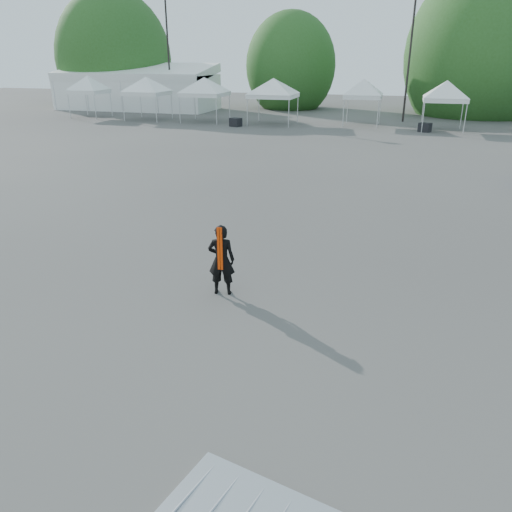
# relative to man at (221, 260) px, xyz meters

# --- Properties ---
(ground) EXTENTS (120.00, 120.00, 0.00)m
(ground) POSITION_rel_man_xyz_m (0.28, 1.07, -0.80)
(ground) COLOR #474442
(ground) RESTS_ON ground
(marquee) EXTENTS (15.00, 6.25, 4.23)m
(marquee) POSITION_rel_man_xyz_m (-21.72, 36.07, 1.17)
(marquee) COLOR white
(marquee) RESTS_ON ground
(light_pole_west) EXTENTS (0.60, 0.25, 10.30)m
(light_pole_west) POSITION_rel_man_xyz_m (-17.72, 35.07, 4.97)
(light_pole_west) COLOR black
(light_pole_west) RESTS_ON ground
(light_pole_east) EXTENTS (0.60, 0.25, 9.80)m
(light_pole_east) POSITION_rel_man_xyz_m (3.28, 33.07, 4.72)
(light_pole_east) COLOR black
(light_pole_east) RESTS_ON ground
(tree_far_w) EXTENTS (4.80, 4.80, 7.30)m
(tree_far_w) POSITION_rel_man_xyz_m (-25.72, 39.07, 3.74)
(tree_far_w) COLOR #382314
(tree_far_w) RESTS_ON ground
(tree_mid_w) EXTENTS (4.16, 4.16, 6.33)m
(tree_mid_w) POSITION_rel_man_xyz_m (-7.72, 41.07, 3.13)
(tree_mid_w) COLOR #382314
(tree_mid_w) RESTS_ON ground
(tree_mid_e) EXTENTS (5.12, 5.12, 7.79)m
(tree_mid_e) POSITION_rel_man_xyz_m (9.28, 40.07, 4.04)
(tree_mid_e) COLOR #382314
(tree_mid_e) RESTS_ON ground
(tent_a) EXTENTS (3.74, 3.74, 3.88)m
(tent_a) POSITION_rel_man_xyz_m (-22.17, 28.75, 2.26)
(tent_a) COLOR silver
(tent_a) RESTS_ON ground
(tent_b) EXTENTS (4.29, 4.29, 3.88)m
(tent_b) POSITION_rel_man_xyz_m (-16.62, 28.43, 2.26)
(tent_b) COLOR silver
(tent_b) RESTS_ON ground
(tent_c) EXTENTS (4.54, 4.54, 3.88)m
(tent_c) POSITION_rel_man_xyz_m (-11.75, 28.61, 2.26)
(tent_c) COLOR silver
(tent_c) RESTS_ON ground
(tent_d) EXTENTS (4.72, 4.72, 3.88)m
(tent_d) POSITION_rel_man_xyz_m (-6.23, 28.63, 2.26)
(tent_d) COLOR silver
(tent_d) RESTS_ON ground
(tent_e) EXTENTS (3.76, 3.76, 3.88)m
(tent_e) POSITION_rel_man_xyz_m (0.31, 29.80, 2.26)
(tent_e) COLOR silver
(tent_e) RESTS_ON ground
(tent_f) EXTENTS (4.06, 4.06, 3.88)m
(tent_f) POSITION_rel_man_xyz_m (5.96, 28.60, 2.26)
(tent_f) COLOR silver
(tent_f) RESTS_ON ground
(man) EXTENTS (0.64, 0.48, 1.59)m
(man) POSITION_rel_man_xyz_m (0.00, 0.00, 0.00)
(man) COLOR black
(man) RESTS_ON ground
(crate_west) EXTENTS (0.96, 0.86, 0.61)m
(crate_west) POSITION_rel_man_xyz_m (-8.54, 26.55, -0.49)
(crate_west) COLOR black
(crate_west) RESTS_ON ground
(crate_mid) EXTENTS (0.95, 0.86, 0.60)m
(crate_mid) POSITION_rel_man_xyz_m (4.82, 27.50, -0.50)
(crate_mid) COLOR black
(crate_mid) RESTS_ON ground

